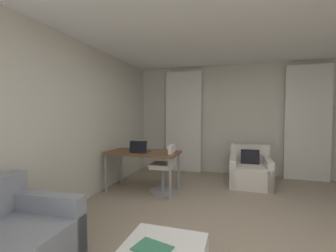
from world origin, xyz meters
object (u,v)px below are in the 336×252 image
(desk, at_px, (143,155))
(magazine_open, at_px, (152,248))
(laptop, at_px, (140,150))
(desk_chair, at_px, (165,172))
(armchair, at_px, (250,171))

(desk, distance_m, magazine_open, 2.54)
(laptop, height_order, magazine_open, laptop)
(magazine_open, bearing_deg, laptop, 116.35)
(laptop, bearing_deg, magazine_open, -63.65)
(desk, bearing_deg, desk_chair, 0.43)
(desk, bearing_deg, laptop, -103.96)
(laptop, bearing_deg, desk, 76.04)
(armchair, xyz_separation_m, desk, (-1.94, -0.97, 0.41))
(armchair, distance_m, desk, 2.21)
(laptop, relative_size, magazine_open, 1.06)
(desk_chair, bearing_deg, desk, -179.57)
(desk, xyz_separation_m, magazine_open, (1.06, -2.29, -0.28))
(desk_chair, xyz_separation_m, magazine_open, (0.64, -2.29, 0.01))
(armchair, xyz_separation_m, desk_chair, (-1.51, -0.97, 0.12))
(desk, distance_m, desk_chair, 0.51)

